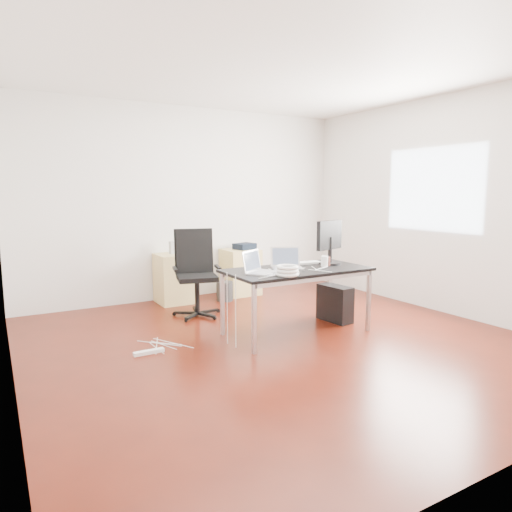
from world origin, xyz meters
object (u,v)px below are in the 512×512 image
office_chair (196,268)px  pc_tower (335,303)px  filing_cabinet_right (240,272)px  desk (297,273)px  filing_cabinet_left (175,278)px

office_chair → pc_tower: office_chair is taller
filing_cabinet_right → desk: bearing=-100.6°
filing_cabinet_left → filing_cabinet_right: 1.06m
office_chair → pc_tower: 1.80m
desk → filing_cabinet_right: desk is taller
pc_tower → desk: bearing=-173.6°
desk → filing_cabinet_right: (0.38, 2.04, -0.33)m
filing_cabinet_left → pc_tower: bearing=-54.4°
desk → office_chair: office_chair is taller
filing_cabinet_left → filing_cabinet_right: same height
office_chair → filing_cabinet_right: office_chair is taller
office_chair → filing_cabinet_left: office_chair is taller
filing_cabinet_right → pc_tower: bearing=-81.0°
office_chair → filing_cabinet_left: size_ratio=1.54×
filing_cabinet_right → pc_tower: filing_cabinet_right is taller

